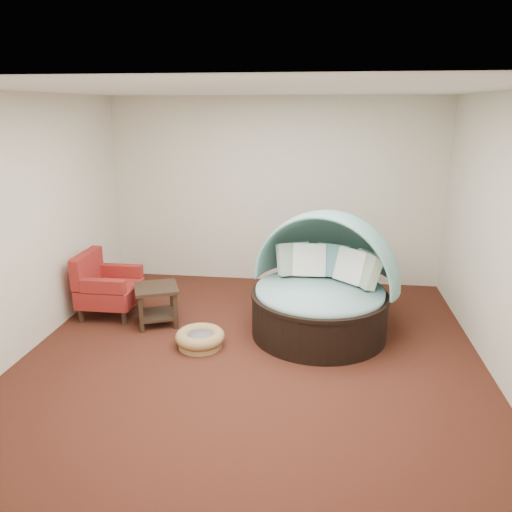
# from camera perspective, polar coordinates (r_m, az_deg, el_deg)

# --- Properties ---
(floor) EXTENTS (5.00, 5.00, 0.00)m
(floor) POSITION_cam_1_polar(r_m,az_deg,el_deg) (5.68, -0.39, -11.03)
(floor) COLOR #451C13
(floor) RESTS_ON ground
(wall_back) EXTENTS (5.00, 0.00, 5.00)m
(wall_back) POSITION_cam_1_polar(r_m,az_deg,el_deg) (7.61, 2.19, 7.31)
(wall_back) COLOR beige
(wall_back) RESTS_ON floor
(wall_front) EXTENTS (5.00, 0.00, 5.00)m
(wall_front) POSITION_cam_1_polar(r_m,az_deg,el_deg) (2.86, -7.43, -9.28)
(wall_front) COLOR beige
(wall_front) RESTS_ON floor
(wall_left) EXTENTS (0.00, 5.00, 5.00)m
(wall_left) POSITION_cam_1_polar(r_m,az_deg,el_deg) (6.04, -24.65, 3.30)
(wall_left) COLOR beige
(wall_left) RESTS_ON floor
(wall_right) EXTENTS (0.00, 5.00, 5.00)m
(wall_right) POSITION_cam_1_polar(r_m,az_deg,el_deg) (5.44, 26.68, 1.68)
(wall_right) COLOR beige
(wall_right) RESTS_ON floor
(ceiling) EXTENTS (5.00, 5.00, 0.00)m
(ceiling) POSITION_cam_1_polar(r_m,az_deg,el_deg) (5.03, -0.46, 18.50)
(ceiling) COLOR white
(ceiling) RESTS_ON wall_back
(canopy_daybed) EXTENTS (2.10, 2.08, 1.48)m
(canopy_daybed) POSITION_cam_1_polar(r_m,az_deg,el_deg) (5.99, 7.66, -2.50)
(canopy_daybed) COLOR black
(canopy_daybed) RESTS_ON floor
(pet_basket) EXTENTS (0.60, 0.60, 0.20)m
(pet_basket) POSITION_cam_1_polar(r_m,az_deg,el_deg) (5.81, -6.40, -9.33)
(pet_basket) COLOR olive
(pet_basket) RESTS_ON floor
(red_armchair) EXTENTS (0.72, 0.73, 0.84)m
(red_armchair) POSITION_cam_1_polar(r_m,az_deg,el_deg) (6.82, -16.79, -3.35)
(red_armchair) COLOR black
(red_armchair) RESTS_ON floor
(side_table) EXTENTS (0.68, 0.68, 0.50)m
(side_table) POSITION_cam_1_polar(r_m,az_deg,el_deg) (6.39, -11.27, -4.92)
(side_table) COLOR black
(side_table) RESTS_ON floor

